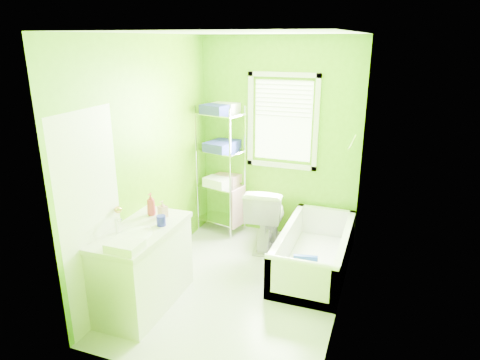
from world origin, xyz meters
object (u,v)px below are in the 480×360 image
(bathtub, at_px, (313,258))
(wire_shelf_unit, at_px, (222,155))
(vanity, at_px, (143,265))
(toilet, at_px, (266,216))

(bathtub, xyz_separation_m, wire_shelf_unit, (-1.40, 0.69, 0.92))
(vanity, bearing_deg, wire_shelf_unit, 88.06)
(vanity, xyz_separation_m, wire_shelf_unit, (0.06, 1.92, 0.64))
(bathtub, height_order, toilet, toilet)
(toilet, bearing_deg, bathtub, 141.65)
(vanity, bearing_deg, toilet, 65.24)
(vanity, distance_m, wire_shelf_unit, 2.02)
(wire_shelf_unit, bearing_deg, vanity, -91.94)
(toilet, height_order, wire_shelf_unit, wire_shelf_unit)
(bathtub, relative_size, vanity, 1.43)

